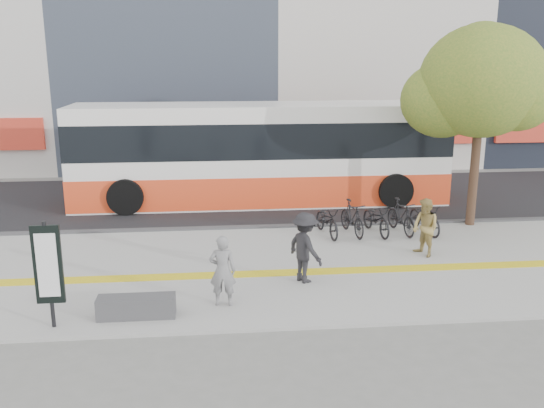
{
  "coord_description": "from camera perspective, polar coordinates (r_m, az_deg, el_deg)",
  "views": [
    {
      "loc": [
        -0.89,
        -12.58,
        5.37
      ],
      "look_at": [
        0.54,
        2.0,
        1.61
      ],
      "focal_mm": 38.48,
      "sensor_mm": 36.0,
      "label": 1
    }
  ],
  "objects": [
    {
      "name": "pedestrian_tan",
      "position": [
        16.17,
        14.76,
        -2.26
      ],
      "size": [
        0.84,
        0.93,
        1.58
      ],
      "primitive_type": "imported",
      "rotation": [
        0.0,
        0.0,
        -1.19
      ],
      "color": "#9C864A",
      "rests_on": "sidewalk"
    },
    {
      "name": "street",
      "position": [
        22.25,
        -3.14,
        0.48
      ],
      "size": [
        40.0,
        8.0,
        0.06
      ],
      "primitive_type": "cube",
      "color": "black",
      "rests_on": "ground"
    },
    {
      "name": "bench",
      "position": [
        12.57,
        -13.12,
        -9.76
      ],
      "size": [
        1.6,
        0.45,
        0.45
      ],
      "primitive_type": "cube",
      "color": "#38383B",
      "rests_on": "sidewalk"
    },
    {
      "name": "bus",
      "position": [
        21.45,
        -1.17,
        4.68
      ],
      "size": [
        13.5,
        3.2,
        3.6
      ],
      "color": "white",
      "rests_on": "street"
    },
    {
      "name": "seated_woman",
      "position": [
        12.64,
        -4.86,
        -6.51
      ],
      "size": [
        0.61,
        0.43,
        1.58
      ],
      "primitive_type": "imported",
      "rotation": [
        0.0,
        0.0,
        3.04
      ],
      "color": "black",
      "rests_on": "sidewalk"
    },
    {
      "name": "bicycle_row",
      "position": [
        17.92,
        10.19,
        -1.38
      ],
      "size": [
        3.94,
        1.87,
        1.04
      ],
      "color": "black",
      "rests_on": "sidewalk"
    },
    {
      "name": "ground",
      "position": [
        13.7,
        -1.44,
        -8.67
      ],
      "size": [
        120.0,
        120.0,
        0.0
      ],
      "primitive_type": "plane",
      "color": "slate",
      "rests_on": "ground"
    },
    {
      "name": "street_tree",
      "position": [
        19.2,
        19.64,
        11.03
      ],
      "size": [
        4.4,
        3.8,
        6.31
      ],
      "color": "#3B241A",
      "rests_on": "sidewalk"
    },
    {
      "name": "sidewalk",
      "position": [
        15.08,
        -1.87,
        -6.31
      ],
      "size": [
        40.0,
        7.0,
        0.08
      ],
      "primitive_type": "cube",
      "color": "gray",
      "rests_on": "ground"
    },
    {
      "name": "pedestrian_dark",
      "position": [
        13.88,
        3.25,
        -4.27
      ],
      "size": [
        1.1,
        1.27,
        1.7
      ],
      "primitive_type": "imported",
      "rotation": [
        0.0,
        0.0,
        2.1
      ],
      "color": "black",
      "rests_on": "sidewalk"
    },
    {
      "name": "signboard",
      "position": [
        12.23,
        -21.07,
        -5.71
      ],
      "size": [
        0.55,
        0.1,
        2.2
      ],
      "color": "black",
      "rests_on": "sidewalk"
    },
    {
      "name": "curb",
      "position": [
        18.38,
        -2.59,
        -2.38
      ],
      "size": [
        40.0,
        0.25,
        0.14
      ],
      "primitive_type": "cube",
      "color": "#38383B",
      "rests_on": "ground"
    },
    {
      "name": "tactile_strip",
      "position": [
        14.6,
        -1.74,
        -6.83
      ],
      "size": [
        40.0,
        0.45,
        0.01
      ],
      "primitive_type": "cube",
      "color": "gold",
      "rests_on": "sidewalk"
    }
  ]
}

